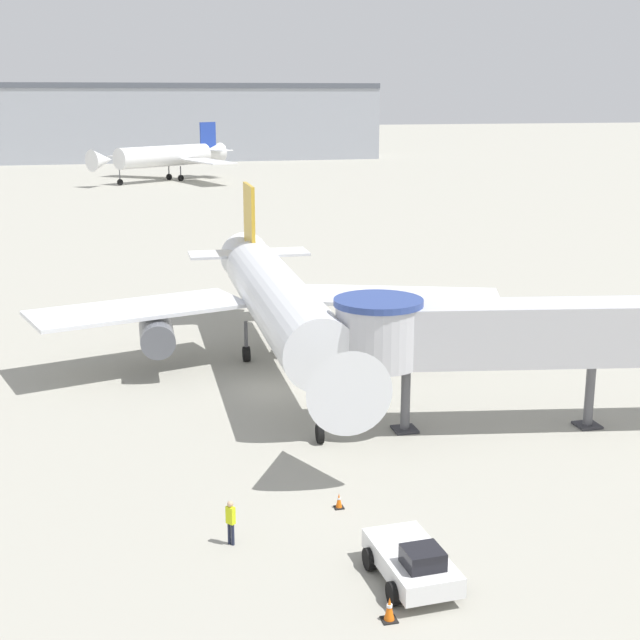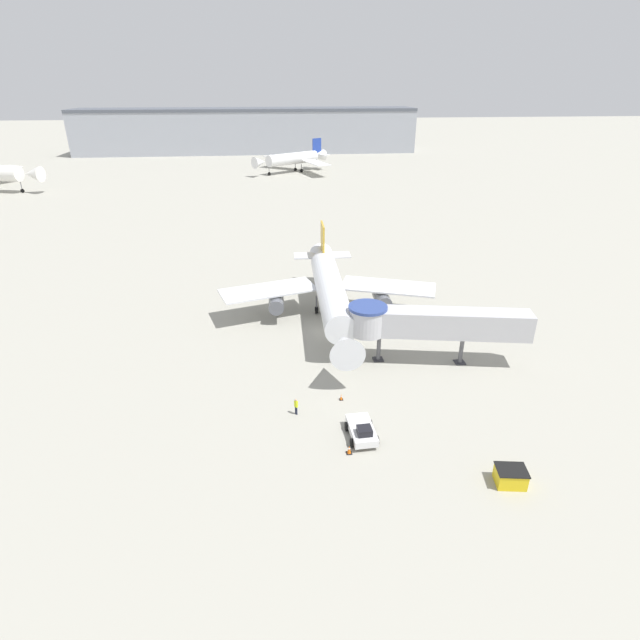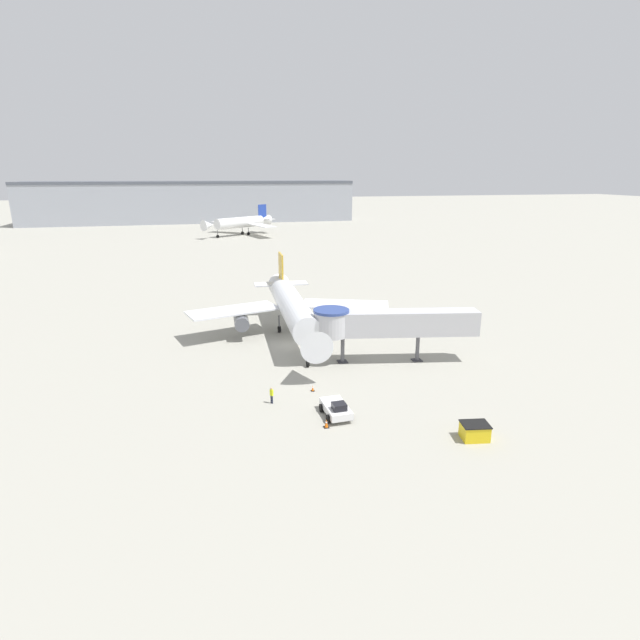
{
  "view_description": "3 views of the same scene",
  "coord_description": "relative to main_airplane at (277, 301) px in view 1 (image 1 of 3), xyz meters",
  "views": [
    {
      "loc": [
        -8.65,
        -44.47,
        15.41
      ],
      "look_at": [
        2.52,
        0.65,
        3.57
      ],
      "focal_mm": 50.0,
      "sensor_mm": 36.0,
      "label": 1
    },
    {
      "loc": [
        -6.78,
        -53.53,
        27.38
      ],
      "look_at": [
        -1.26,
        -3.35,
        3.31
      ],
      "focal_mm": 28.0,
      "sensor_mm": 36.0,
      "label": 2
    },
    {
      "loc": [
        -10.39,
        -59.55,
        21.19
      ],
      "look_at": [
        2.82,
        -3.77,
        4.26
      ],
      "focal_mm": 28.0,
      "sensor_mm": 36.0,
      "label": 3
    }
  ],
  "objects": [
    {
      "name": "pushback_tug_white",
      "position": [
        -0.29,
        -23.68,
        -3.29
      ],
      "size": [
        2.5,
        4.11,
        1.63
      ],
      "rotation": [
        0.0,
        0.0,
        0.05
      ],
      "color": "silver",
      "rests_on": "ground_plane"
    },
    {
      "name": "ground_crew_marshaller",
      "position": [
        -5.62,
        -19.73,
        -3.09
      ],
      "size": [
        0.34,
        0.36,
        1.65
      ],
      "rotation": [
        0.0,
        0.0,
        5.38
      ],
      "color": "#1E2338",
      "rests_on": "ground_plane"
    },
    {
      "name": "terminal_building",
      "position": [
        -13.52,
        171.37,
        4.88
      ],
      "size": [
        141.51,
        20.17,
        17.81
      ],
      "color": "#999EA8",
      "rests_on": "ground_plane"
    },
    {
      "name": "background_jet_blue_tail",
      "position": [
        2.76,
        116.41,
        0.47
      ],
      "size": [
        26.69,
        28.08,
        10.25
      ],
      "rotation": [
        0.0,
        0.0,
        -0.96
      ],
      "color": "white",
      "rests_on": "ground_plane"
    },
    {
      "name": "jet_bridge",
      "position": [
        8.58,
        -11.69,
        0.67
      ],
      "size": [
        18.9,
        6.36,
        6.39
      ],
      "rotation": [
        0.0,
        0.0,
        -0.18
      ],
      "color": "#B7B7BC",
      "rests_on": "ground_plane"
    },
    {
      "name": "traffic_cone_apron_front",
      "position": [
        -1.68,
        -25.53,
        -3.67
      ],
      "size": [
        0.47,
        0.47,
        0.77
      ],
      "color": "black",
      "rests_on": "ground_plane"
    },
    {
      "name": "main_airplane",
      "position": [
        0.0,
        0.0,
        0.0
      ],
      "size": [
        28.36,
        30.85,
        9.53
      ],
      "rotation": [
        0.0,
        0.0,
        -0.03
      ],
      "color": "silver",
      "rests_on": "ground_plane"
    },
    {
      "name": "ground_plane",
      "position": [
        -0.77,
        -3.63,
        -4.04
      ],
      "size": [
        800.0,
        800.0,
        0.0
      ],
      "primitive_type": "plane",
      "color": "#9E9B8E"
    },
    {
      "name": "traffic_cone_near_nose",
      "position": [
        -1.2,
        -17.91,
        -3.75
      ],
      "size": [
        0.36,
        0.36,
        0.61
      ],
      "color": "black",
      "rests_on": "ground_plane"
    }
  ]
}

